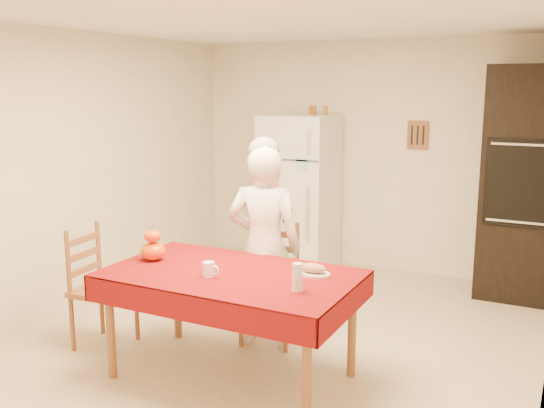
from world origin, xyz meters
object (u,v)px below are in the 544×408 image
Objects in this scene: refrigerator at (300,192)px; coffee_mug at (209,269)px; chair_left at (96,282)px; wine_glass at (298,277)px; seated_woman at (264,247)px; dining_table at (231,282)px; pumpkin_lower at (153,251)px; bread_plate at (313,274)px; oven_cabinet at (522,184)px; chair_far at (272,278)px.

coffee_mug is (0.61, -2.79, -0.04)m from refrigerator.
chair_left reaches higher than wine_glass.
refrigerator reaches higher than seated_woman.
refrigerator reaches higher than dining_table.
pumpkin_lower reaches higher than coffee_mug.
pumpkin_lower is at bearing 30.77° from seated_woman.
pumpkin_lower is 0.74× the size of bread_plate.
oven_cabinet is at bearing 70.02° from wine_glass.
seated_woman is 0.85m from pumpkin_lower.
chair_far is 5.40× the size of wine_glass.
pumpkin_lower is (-2.25, -2.69, -0.27)m from oven_cabinet.
seated_woman is 0.71m from bread_plate.
chair_left is at bearing -179.95° from pumpkin_lower.
chair_left reaches higher than bread_plate.
wine_glass is at bearing -6.46° from pumpkin_lower.
oven_cabinet is 1.39× the size of seated_woman.
chair_far is 0.99m from pumpkin_lower.
seated_woman reaches higher than coffee_mug.
pumpkin_lower is (-0.60, -0.72, 0.32)m from chair_far.
dining_table is (-1.59, -2.69, -0.41)m from oven_cabinet.
oven_cabinet is 3.15m from dining_table.
coffee_mug is 0.42× the size of bread_plate.
refrigerator is at bearing 116.35° from bread_plate.
seated_woman is at bearing 88.13° from coffee_mug.
wine_glass is (1.25, -2.78, -0.00)m from refrigerator.
coffee_mug is at bearing -150.41° from bread_plate.
wine_glass is at bearing -65.79° from refrigerator.
chair_far is 0.31m from seated_woman.
coffee_mug is at bearing -179.36° from wine_glass.
pumpkin_lower is 1.22m from wine_glass.
bread_plate is (-1.07, -2.49, -0.33)m from oven_cabinet.
seated_woman is at bearing 95.70° from dining_table.
chair_left is 1.34m from seated_woman.
oven_cabinet reaches higher than chair_left.
chair_far is (0.63, -1.92, -0.34)m from refrigerator.
refrigerator is at bearing 97.87° from chair_far.
chair_far reaches higher than dining_table.
chair_left is 5.40× the size of wine_glass.
coffee_mug is 0.57× the size of wine_glass.
wine_glass is (0.56, -0.14, 0.16)m from dining_table.
seated_woman reaches higher than dining_table.
pumpkin_lower is at bearing -129.84° from oven_cabinet.
dining_table is 0.21m from coffee_mug.
oven_cabinet reaches higher than seated_woman.
seated_woman is 15.78× the size of coffee_mug.
refrigerator is 1.08× the size of seated_woman.
seated_woman is 0.75m from coffee_mug.
wine_glass reaches higher than coffee_mug.
chair_left is 5.34× the size of pumpkin_lower.
oven_cabinet is at bearing -51.33° from chair_left.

